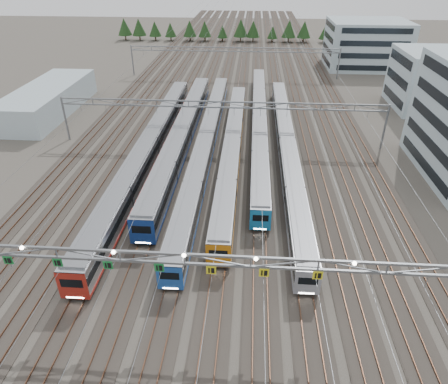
# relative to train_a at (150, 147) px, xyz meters

# --- Properties ---
(ground) EXTENTS (400.00, 400.00, 0.00)m
(ground) POSITION_rel_train_a_xyz_m (11.25, -33.06, -2.20)
(ground) COLOR #47423A
(ground) RESTS_ON ground
(track_bed) EXTENTS (54.00, 260.00, 5.42)m
(track_bed) POSITION_rel_train_a_xyz_m (11.25, 66.94, -0.71)
(track_bed) COLOR #2D2823
(track_bed) RESTS_ON ground
(train_a) EXTENTS (2.99, 64.05, 3.90)m
(train_a) POSITION_rel_train_a_xyz_m (0.00, 0.00, 0.00)
(train_a) COLOR black
(train_a) RESTS_ON ground
(train_b) EXTENTS (3.03, 58.54, 3.95)m
(train_b) POSITION_rel_train_a_xyz_m (4.50, 6.10, 0.03)
(train_b) COLOR black
(train_b) RESTS_ON ground
(train_c) EXTENTS (2.67, 67.56, 3.47)m
(train_c) POSITION_rel_train_a_xyz_m (9.00, 3.70, -0.22)
(train_c) COLOR black
(train_c) RESTS_ON ground
(train_d) EXTENTS (2.70, 56.47, 3.52)m
(train_d) POSITION_rel_train_a_xyz_m (13.50, 1.82, -0.19)
(train_d) COLOR black
(train_d) RESTS_ON ground
(train_e) EXTENTS (2.60, 66.13, 3.38)m
(train_e) POSITION_rel_train_a_xyz_m (18.00, 13.64, -0.26)
(train_e) COLOR black
(train_e) RESTS_ON ground
(train_f) EXTENTS (2.60, 64.71, 3.38)m
(train_f) POSITION_rel_train_a_xyz_m (22.50, 2.58, -0.26)
(train_f) COLOR black
(train_f) RESTS_ON ground
(gantry_near) EXTENTS (56.36, 0.61, 8.08)m
(gantry_near) POSITION_rel_train_a_xyz_m (11.20, -33.18, 4.89)
(gantry_near) COLOR slate
(gantry_near) RESTS_ON ground
(gantry_mid) EXTENTS (56.36, 0.36, 8.00)m
(gantry_mid) POSITION_rel_train_a_xyz_m (11.25, 6.94, 4.19)
(gantry_mid) COLOR slate
(gantry_mid) RESTS_ON ground
(gantry_far) EXTENTS (56.36, 0.36, 8.00)m
(gantry_far) POSITION_rel_train_a_xyz_m (11.25, 51.94, 4.19)
(gantry_far) COLOR slate
(gantry_far) RESTS_ON ground
(depot_bldg_mid) EXTENTS (14.00, 16.00, 12.07)m
(depot_bldg_mid) POSITION_rel_train_a_xyz_m (54.51, 29.89, 3.83)
(depot_bldg_mid) COLOR #AAC2CA
(depot_bldg_mid) RESTS_ON ground
(depot_bldg_north) EXTENTS (22.00, 18.00, 12.99)m
(depot_bldg_north) POSITION_rel_train_a_xyz_m (49.24, 66.18, 4.29)
(depot_bldg_north) COLOR #AAC2CA
(depot_bldg_north) RESTS_ON ground
(west_shed) EXTENTS (10.00, 30.00, 5.46)m
(west_shed) POSITION_rel_train_a_xyz_m (-26.72, 21.00, 0.53)
(west_shed) COLOR #AAC2CA
(west_shed) RESTS_ON ground
(treeline) EXTENTS (81.20, 5.60, 7.02)m
(treeline) POSITION_rel_train_a_xyz_m (4.05, 102.77, 2.03)
(treeline) COLOR #332114
(treeline) RESTS_ON ground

